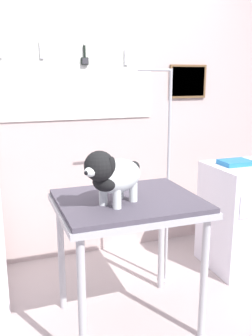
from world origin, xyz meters
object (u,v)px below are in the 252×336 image
(grooming_arm, at_px, (167,189))
(dog, at_px, (113,175))
(cabinet_right, at_px, (249,215))
(grooming_table, at_px, (128,213))

(grooming_arm, bearing_deg, dog, -140.77)
(grooming_arm, height_order, dog, grooming_arm)
(grooming_arm, relative_size, cabinet_right, 1.85)
(cabinet_right, bearing_deg, grooming_arm, -178.79)
(dog, bearing_deg, grooming_arm, 39.23)
(grooming_arm, bearing_deg, grooming_table, -139.60)
(dog, xyz_separation_m, cabinet_right, (1.32, 0.47, -0.57))
(grooming_table, relative_size, dog, 1.98)
(grooming_arm, xyz_separation_m, dog, (-0.56, -0.45, 0.27))
(dog, distance_m, cabinet_right, 1.51)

